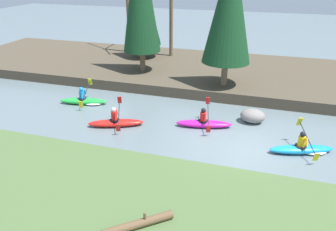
{
  "coord_description": "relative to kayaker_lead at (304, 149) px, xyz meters",
  "views": [
    {
      "loc": [
        0.77,
        -12.52,
        7.29
      ],
      "look_at": [
        -3.45,
        1.28,
        0.55
      ],
      "focal_mm": 35.0,
      "sensor_mm": 36.0,
      "label": 1
    }
  ],
  "objects": [
    {
      "name": "ground_plane",
      "position": [
        -2.78,
        -0.52,
        -0.2
      ],
      "size": [
        90.0,
        90.0,
        0.0
      ],
      "primitive_type": "plane",
      "color": "slate"
    },
    {
      "name": "riverbank_far",
      "position": [
        -2.78,
        9.08,
        0.12
      ],
      "size": [
        44.0,
        9.48,
        0.64
      ],
      "color": "#4C4233",
      "rests_on": "ground"
    },
    {
      "name": "conifer_tree_far_left",
      "position": [
        -11.12,
        10.41,
        4.17
      ],
      "size": [
        2.64,
        2.64,
        6.49
      ],
      "color": "brown",
      "rests_on": "riverbank_far"
    },
    {
      "name": "conifer_tree_mid_left",
      "position": [
        -4.25,
        5.78,
        5.02
      ],
      "size": [
        2.79,
        2.79,
        7.77
      ],
      "color": "#7A664C",
      "rests_on": "riverbank_far"
    },
    {
      "name": "bare_tree_upstream",
      "position": [
        -12.76,
        11.65,
        3.78
      ],
      "size": [
        3.89,
        3.84,
        7.09
      ],
      "color": "brown",
      "rests_on": "riverbank_far"
    },
    {
      "name": "bare_tree_mid_upstream",
      "position": [
        -9.19,
        11.43,
        3.39
      ],
      "size": [
        3.45,
        3.41,
        6.25
      ],
      "color": "brown",
      "rests_on": "riverbank_far"
    },
    {
      "name": "kayaker_lead",
      "position": [
        0.0,
        0.0,
        0.0
      ],
      "size": [
        2.75,
        2.01,
        1.2
      ],
      "rotation": [
        0.0,
        0.0,
        0.33
      ],
      "color": "#1993D6",
      "rests_on": "ground"
    },
    {
      "name": "kayaker_middle",
      "position": [
        -4.48,
        1.14,
        0.02
      ],
      "size": [
        2.79,
        2.06,
        1.2
      ],
      "rotation": [
        0.0,
        0.0,
        0.22
      ],
      "color": "#C61999",
      "rests_on": "ground"
    },
    {
      "name": "kayaker_trailing",
      "position": [
        -8.63,
        -0.03,
        0.02
      ],
      "size": [
        2.73,
        1.99,
        1.2
      ],
      "rotation": [
        0.0,
        0.0,
        0.37
      ],
      "color": "red",
      "rests_on": "ground"
    },
    {
      "name": "kayaker_far_back",
      "position": [
        -11.51,
        2.01,
        0.0
      ],
      "size": [
        2.79,
        2.05,
        1.2
      ],
      "rotation": [
        0.0,
        0.0,
        0.22
      ],
      "color": "green",
      "rests_on": "ground"
    },
    {
      "name": "boulder_midstream",
      "position": [
        -2.29,
        2.38,
        0.15
      ],
      "size": [
        1.23,
        0.96,
        0.69
      ],
      "color": "gray",
      "rests_on": "ground"
    },
    {
      "name": "driftwood_log",
      "position": [
        -4.79,
        -6.74,
        0.63
      ],
      "size": [
        1.7,
        1.48,
        0.44
      ],
      "rotation": [
        0.0,
        0.0,
        0.69
      ],
      "color": "brown",
      "rests_on": "riverbank_near"
    }
  ]
}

